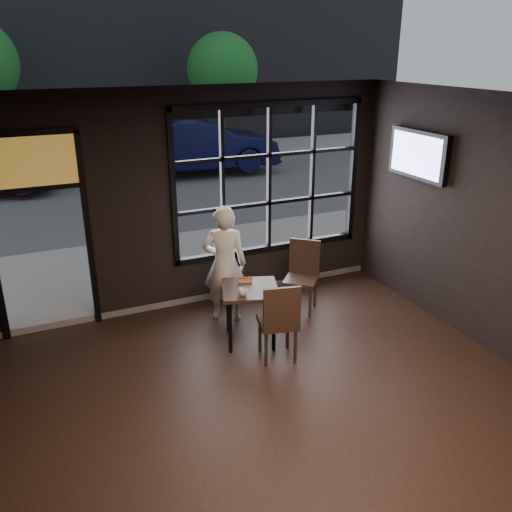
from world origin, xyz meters
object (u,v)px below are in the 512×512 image
cafe_table (250,314)px  man (225,264)px  chair_near (278,320)px  navy_car (197,145)px

cafe_table → man: bearing=114.1°
cafe_table → man: (-0.07, 0.73, 0.46)m
chair_near → navy_car: size_ratio=0.22×
man → cafe_table: bearing=117.9°
cafe_table → chair_near: 0.55m
cafe_table → chair_near: size_ratio=0.74×
man → navy_car: (2.60, 9.05, 0.05)m
chair_near → man: 1.29m
chair_near → man: man is taller
man → navy_car: navy_car is taller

